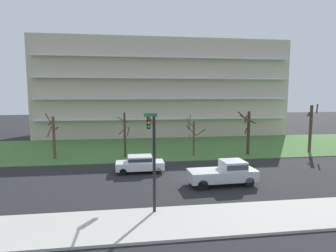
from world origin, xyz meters
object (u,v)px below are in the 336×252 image
at_px(tree_center, 193,135).
at_px(tree_right, 248,130).
at_px(traffic_signal_mast, 152,142).
at_px(tree_far_left, 53,136).
at_px(sedan_white_near_left, 140,163).
at_px(tree_far_right, 311,127).
at_px(tree_left, 125,134).
at_px(pickup_silver_center_left, 225,172).

height_order(tree_center, tree_right, tree_right).
bearing_deg(traffic_signal_mast, tree_far_left, 125.50).
distance_m(tree_right, traffic_signal_mast, 17.99).
bearing_deg(tree_far_left, sedan_white_near_left, -34.76).
bearing_deg(tree_far_right, tree_right, -176.19).
distance_m(tree_far_left, sedan_white_near_left, 11.41).
xyz_separation_m(tree_right, tree_far_right, (8.49, 0.57, 0.23)).
distance_m(tree_left, tree_center, 7.90).
bearing_deg(pickup_silver_center_left, tree_right, 55.36).
xyz_separation_m(sedan_white_near_left, pickup_silver_center_left, (6.61, -4.49, 0.14)).
height_order(tree_left, traffic_signal_mast, traffic_signal_mast).
distance_m(tree_right, sedan_white_near_left, 14.29).
xyz_separation_m(tree_center, tree_right, (6.53, -0.28, 0.50)).
relative_size(tree_far_right, traffic_signal_mast, 1.02).
distance_m(tree_far_left, tree_center, 15.70).
relative_size(tree_center, pickup_silver_center_left, 0.89).
relative_size(tree_far_left, traffic_signal_mast, 0.87).
bearing_deg(tree_far_right, tree_far_left, 179.62).
relative_size(tree_center, tree_right, 0.93).
xyz_separation_m(tree_far_left, traffic_signal_mast, (9.80, -13.74, 1.44)).
xyz_separation_m(tree_left, pickup_silver_center_left, (8.07, -10.61, -1.69)).
bearing_deg(tree_center, sedan_white_near_left, -137.28).
height_order(tree_far_left, tree_right, tree_right).
bearing_deg(tree_far_right, pickup_silver_center_left, -144.18).
relative_size(tree_left, tree_right, 0.99).
bearing_deg(sedan_white_near_left, traffic_signal_mast, 93.68).
bearing_deg(tree_left, tree_far_left, 177.76).
distance_m(tree_far_left, tree_right, 22.23).
distance_m(tree_left, tree_right, 14.43).
height_order(tree_left, sedan_white_near_left, tree_left).
height_order(tree_left, tree_far_right, tree_far_right).
xyz_separation_m(tree_left, tree_right, (14.42, -0.46, 0.24)).
bearing_deg(tree_right, tree_center, 177.54).
relative_size(tree_far_left, tree_center, 1.07).
relative_size(tree_left, sedan_white_near_left, 1.17).
height_order(tree_far_left, pickup_silver_center_left, tree_far_left).
xyz_separation_m(tree_left, traffic_signal_mast, (2.01, -13.44, 1.38)).
bearing_deg(tree_center, pickup_silver_center_left, -89.02).
bearing_deg(tree_left, tree_right, -1.84).
relative_size(tree_far_left, tree_far_right, 0.86).
xyz_separation_m(tree_left, tree_center, (7.90, -0.18, -0.26)).
bearing_deg(sedan_white_near_left, tree_center, -137.86).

